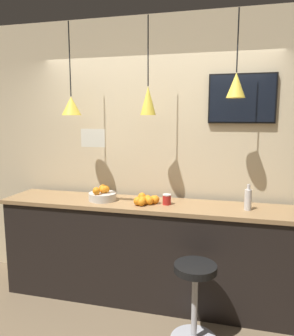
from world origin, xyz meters
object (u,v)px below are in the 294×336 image
(mounted_tv, at_px, (242,99))
(spread_jar, at_px, (167,199))
(fruit_bowl, at_px, (103,195))
(juice_bottle, at_px, (248,199))
(bar_stool, at_px, (195,291))

(mounted_tv, bearing_deg, spread_jar, -152.84)
(fruit_bowl, relative_size, juice_bottle, 1.19)
(bar_stool, distance_m, mounted_tv, 1.84)
(mounted_tv, bearing_deg, juice_bottle, -76.35)
(bar_stool, bearing_deg, spread_jar, 123.32)
(fruit_bowl, relative_size, mounted_tv, 0.44)
(mounted_tv, bearing_deg, bar_stool, -110.77)
(juice_bottle, distance_m, spread_jar, 0.76)
(bar_stool, height_order, juice_bottle, juice_bottle)
(bar_stool, bearing_deg, mounted_tv, 69.23)
(fruit_bowl, distance_m, juice_bottle, 1.42)
(juice_bottle, height_order, mounted_tv, mounted_tv)
(fruit_bowl, bearing_deg, bar_stool, -27.12)
(spread_jar, xyz_separation_m, mounted_tv, (0.67, 0.34, 0.97))
(fruit_bowl, height_order, mounted_tv, mounted_tv)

